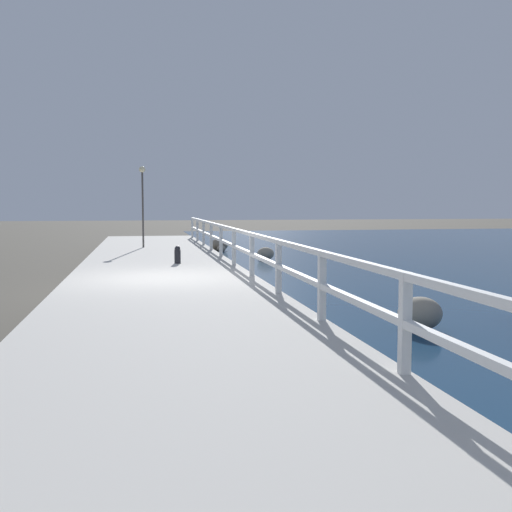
# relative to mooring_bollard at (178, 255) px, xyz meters

# --- Properties ---
(ground_plane) EXTENTS (120.00, 120.00, 0.00)m
(ground_plane) POSITION_rel_mooring_bollard_xyz_m (-0.52, -3.20, -0.56)
(ground_plane) COLOR #4C473D
(dock_walkway) EXTENTS (4.25, 36.00, 0.32)m
(dock_walkway) POSITION_rel_mooring_bollard_xyz_m (-0.52, -3.20, -0.40)
(dock_walkway) COLOR beige
(dock_walkway) RESTS_ON ground
(railing) EXTENTS (0.10, 32.50, 0.99)m
(railing) POSITION_rel_mooring_bollard_xyz_m (1.50, -3.20, 0.43)
(railing) COLOR white
(railing) RESTS_ON dock_walkway
(boulder_mid_strip) EXTENTS (0.39, 0.35, 0.29)m
(boulder_mid_strip) POSITION_rel_mooring_bollard_xyz_m (2.25, 9.10, -0.42)
(boulder_mid_strip) COLOR slate
(boulder_mid_strip) RESTS_ON ground
(boulder_downstream) EXTENTS (0.60, 0.54, 0.45)m
(boulder_downstream) POSITION_rel_mooring_bollard_xyz_m (3.30, 3.87, -0.34)
(boulder_downstream) COLOR gray
(boulder_downstream) RESTS_ON ground
(boulder_upstream) EXTENTS (0.69, 0.62, 0.52)m
(boulder_upstream) POSITION_rel_mooring_bollard_xyz_m (3.26, -8.07, -0.30)
(boulder_upstream) COLOR gray
(boulder_upstream) RESTS_ON ground
(boulder_water_edge) EXTENTS (0.36, 0.33, 0.27)m
(boulder_water_edge) POSITION_rel_mooring_bollard_xyz_m (2.24, 7.70, -0.43)
(boulder_water_edge) COLOR gray
(boulder_water_edge) RESTS_ON ground
(boulder_near_dock) EXTENTS (0.72, 0.65, 0.54)m
(boulder_near_dock) POSITION_rel_mooring_bollard_xyz_m (2.24, 8.23, -0.29)
(boulder_near_dock) COLOR slate
(boulder_near_dock) RESTS_ON ground
(mooring_bollard) EXTENTS (0.17, 0.17, 0.49)m
(mooring_bollard) POSITION_rel_mooring_bollard_xyz_m (0.00, 0.00, 0.00)
(mooring_bollard) COLOR black
(mooring_bollard) RESTS_ON dock_walkway
(dock_lamp) EXTENTS (0.24, 0.24, 3.06)m
(dock_lamp) POSITION_rel_mooring_bollard_xyz_m (-0.90, 6.48, 1.92)
(dock_lamp) COLOR #514C47
(dock_lamp) RESTS_ON dock_walkway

